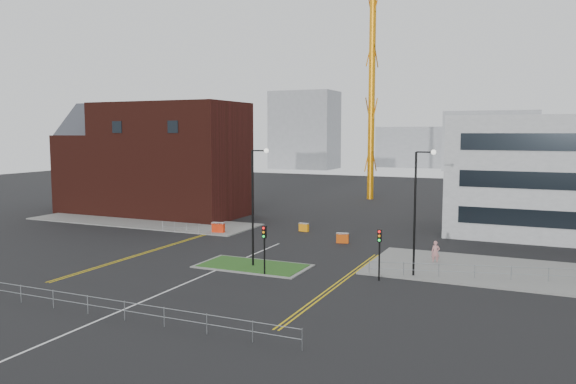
# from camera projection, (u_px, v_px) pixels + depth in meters

# --- Properties ---
(ground) EXTENTS (200.00, 200.00, 0.00)m
(ground) POSITION_uv_depth(u_px,v_px,m) (170.00, 290.00, 37.08)
(ground) COLOR black
(ground) RESTS_ON ground
(pavement_left) EXTENTS (28.00, 8.00, 0.12)m
(pavement_left) POSITION_uv_depth(u_px,v_px,m) (141.00, 221.00, 65.18)
(pavement_left) COLOR slate
(pavement_left) RESTS_ON ground
(pavement_right) EXTENTS (24.00, 10.00, 0.12)m
(pavement_right) POSITION_uv_depth(u_px,v_px,m) (535.00, 275.00, 40.83)
(pavement_right) COLOR slate
(pavement_right) RESTS_ON ground
(island_kerb) EXTENTS (8.60, 4.60, 0.08)m
(island_kerb) POSITION_uv_depth(u_px,v_px,m) (253.00, 266.00, 43.52)
(island_kerb) COLOR slate
(island_kerb) RESTS_ON ground
(grass_island) EXTENTS (8.00, 4.00, 0.12)m
(grass_island) POSITION_uv_depth(u_px,v_px,m) (253.00, 266.00, 43.52)
(grass_island) COLOR #204D19
(grass_island) RESTS_ON ground
(brick_building) EXTENTS (24.20, 10.07, 14.24)m
(brick_building) POSITION_uv_depth(u_px,v_px,m) (152.00, 160.00, 71.11)
(brick_building) COLOR #411610
(brick_building) RESTS_ON ground
(tower_crane) EXTENTS (52.49, 9.41, 40.72)m
(tower_crane) POSITION_uv_depth(u_px,v_px,m) (411.00, 13.00, 83.39)
(tower_crane) COLOR orange
(tower_crane) RESTS_ON ground
(streetlamp_island) EXTENTS (1.46, 0.36, 9.18)m
(streetlamp_island) POSITION_uv_depth(u_px,v_px,m) (255.00, 198.00, 42.87)
(streetlamp_island) COLOR black
(streetlamp_island) RESTS_ON ground
(streetlamp_right_near) EXTENTS (1.46, 0.36, 9.18)m
(streetlamp_right_near) POSITION_uv_depth(u_px,v_px,m) (418.00, 203.00, 39.80)
(streetlamp_right_near) COLOR black
(streetlamp_right_near) RESTS_ON ground
(traffic_light_island) EXTENTS (0.28, 0.33, 3.65)m
(traffic_light_island) POSITION_uv_depth(u_px,v_px,m) (264.00, 241.00, 40.61)
(traffic_light_island) COLOR black
(traffic_light_island) RESTS_ON ground
(traffic_light_right) EXTENTS (0.28, 0.33, 3.65)m
(traffic_light_right) POSITION_uv_depth(u_px,v_px,m) (379.00, 245.00, 39.17)
(traffic_light_right) COLOR black
(traffic_light_right) RESTS_ON ground
(railing_front) EXTENTS (24.05, 0.05, 1.10)m
(railing_front) POSITION_uv_depth(u_px,v_px,m) (106.00, 304.00, 31.56)
(railing_front) COLOR gray
(railing_front) RESTS_ON ground
(railing_left) EXTENTS (6.05, 0.05, 1.10)m
(railing_left) POSITION_uv_depth(u_px,v_px,m) (186.00, 226.00, 57.81)
(railing_left) COLOR gray
(railing_left) RESTS_ON ground
(railing_right) EXTENTS (19.05, 5.05, 1.10)m
(railing_right) POSITION_uv_depth(u_px,v_px,m) (511.00, 271.00, 39.09)
(railing_right) COLOR gray
(railing_right) RESTS_ON ground
(centre_line) EXTENTS (0.15, 30.00, 0.01)m
(centre_line) POSITION_uv_depth(u_px,v_px,m) (187.00, 283.00, 38.90)
(centre_line) COLOR silver
(centre_line) RESTS_ON ground
(yellow_left_a) EXTENTS (0.12, 24.00, 0.01)m
(yellow_left_a) POSITION_uv_depth(u_px,v_px,m) (154.00, 250.00, 49.82)
(yellow_left_a) COLOR gold
(yellow_left_a) RESTS_ON ground
(yellow_left_b) EXTENTS (0.12, 24.00, 0.01)m
(yellow_left_b) POSITION_uv_depth(u_px,v_px,m) (157.00, 250.00, 49.70)
(yellow_left_b) COLOR gold
(yellow_left_b) RESTS_ON ground
(yellow_right_a) EXTENTS (0.12, 20.00, 0.01)m
(yellow_right_a) POSITION_uv_depth(u_px,v_px,m) (336.00, 283.00, 38.66)
(yellow_right_a) COLOR gold
(yellow_right_a) RESTS_ON ground
(yellow_right_b) EXTENTS (0.12, 20.00, 0.01)m
(yellow_right_b) POSITION_uv_depth(u_px,v_px,m) (340.00, 284.00, 38.54)
(yellow_right_b) COLOR gold
(yellow_right_b) RESTS_ON ground
(skyline_a) EXTENTS (18.00, 12.00, 22.00)m
(skyline_a) POSITION_uv_depth(u_px,v_px,m) (305.00, 130.00, 161.07)
(skyline_a) COLOR gray
(skyline_a) RESTS_ON ground
(skyline_b) EXTENTS (24.00, 12.00, 16.00)m
(skyline_b) POSITION_uv_depth(u_px,v_px,m) (491.00, 141.00, 150.12)
(skyline_b) COLOR gray
(skyline_b) RESTS_ON ground
(skyline_d) EXTENTS (30.00, 12.00, 12.00)m
(skyline_d) POSITION_uv_depth(u_px,v_px,m) (430.00, 147.00, 166.73)
(skyline_d) COLOR gray
(skyline_d) RESTS_ON ground
(pedestrian) EXTENTS (0.72, 0.53, 1.82)m
(pedestrian) POSITION_uv_depth(u_px,v_px,m) (436.00, 252.00, 44.42)
(pedestrian) COLOR tan
(pedestrian) RESTS_ON ground
(barrier_left) EXTENTS (1.40, 0.60, 1.14)m
(barrier_left) POSITION_uv_depth(u_px,v_px,m) (218.00, 227.00, 57.79)
(barrier_left) COLOR red
(barrier_left) RESTS_ON ground
(barrier_mid) EXTENTS (1.08, 0.46, 0.88)m
(barrier_mid) POSITION_uv_depth(u_px,v_px,m) (304.00, 227.00, 58.96)
(barrier_mid) COLOR orange
(barrier_mid) RESTS_ON ground
(barrier_right) EXTENTS (1.19, 0.61, 0.96)m
(barrier_right) POSITION_uv_depth(u_px,v_px,m) (343.00, 238.00, 52.76)
(barrier_right) COLOR #D44B0B
(barrier_right) RESTS_ON ground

